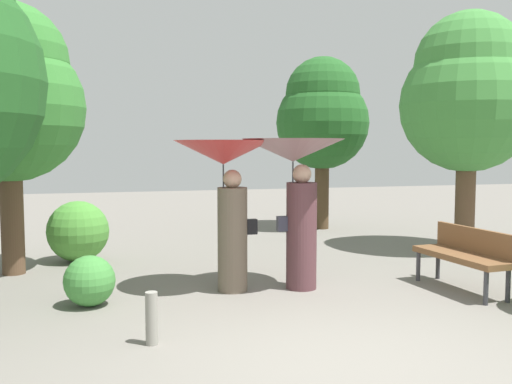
% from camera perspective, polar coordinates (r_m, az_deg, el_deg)
% --- Properties ---
extents(ground_plane, '(40.00, 40.00, 0.00)m').
position_cam_1_polar(ground_plane, '(5.35, 9.68, -16.48)').
color(ground_plane, slate).
extents(person_left, '(1.30, 1.30, 2.00)m').
position_cam_1_polar(person_left, '(7.42, -3.03, 1.42)').
color(person_left, '#6B5B4C').
rests_on(person_left, ground).
extents(person_right, '(1.37, 1.37, 2.02)m').
position_cam_1_polar(person_right, '(7.56, 4.02, 1.59)').
color(person_right, '#563338').
rests_on(person_right, ground).
extents(park_bench, '(0.61, 1.53, 0.83)m').
position_cam_1_polar(park_bench, '(8.07, 20.37, -5.74)').
color(park_bench, '#38383D').
rests_on(park_bench, ground).
extents(tree_near_right, '(2.45, 2.45, 4.37)m').
position_cam_1_polar(tree_near_right, '(11.12, 20.63, 9.34)').
color(tree_near_right, brown).
rests_on(tree_near_right, ground).
extents(tree_mid_left, '(2.22, 2.22, 4.06)m').
position_cam_1_polar(tree_mid_left, '(9.22, -23.74, 9.09)').
color(tree_mid_left, brown).
rests_on(tree_mid_left, ground).
extents(tree_mid_right, '(2.14, 2.14, 3.99)m').
position_cam_1_polar(tree_mid_right, '(13.27, 6.72, 7.80)').
color(tree_mid_right, '#4C3823').
rests_on(tree_mid_right, ground).
extents(bush_path_left, '(1.02, 1.02, 1.02)m').
position_cam_1_polar(bush_path_left, '(9.92, -17.52, -3.80)').
color(bush_path_left, '#4C9338').
rests_on(bush_path_left, ground).
extents(bush_behind_bench, '(0.61, 0.61, 0.61)m').
position_cam_1_polar(bush_behind_bench, '(7.16, -16.45, -8.60)').
color(bush_behind_bench, '#428C3D').
rests_on(bush_behind_bench, ground).
extents(path_marker_post, '(0.12, 0.12, 0.52)m').
position_cam_1_polar(path_marker_post, '(5.69, -10.48, -12.42)').
color(path_marker_post, gray).
rests_on(path_marker_post, ground).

